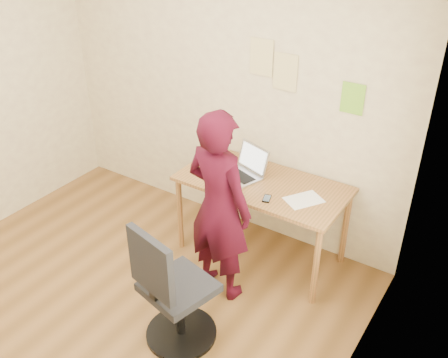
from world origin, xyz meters
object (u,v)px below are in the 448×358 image
Objects in this scene: desk at (262,191)px; laptop at (245,169)px; phone at (267,198)px; person at (219,207)px; office_chair at (172,295)px.

laptop is (-0.19, 0.03, 0.14)m from desk.
laptop is at bearing 171.69° from desk.
laptop is 3.37× the size of phone.
laptop is at bearing -70.72° from person.
phone reaches higher than desk.
office_chair reaches higher than phone.
office_chair is at bearing -63.23° from laptop.
person reaches higher than phone.
person reaches higher than office_chair.
desk is at bearing 10.60° from laptop.
phone is at bearing -115.31° from person.
phone is (0.35, -0.23, -0.05)m from laptop.
phone is 0.41m from person.
office_chair is at bearing -117.48° from phone.
desk is at bearing 109.43° from phone.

